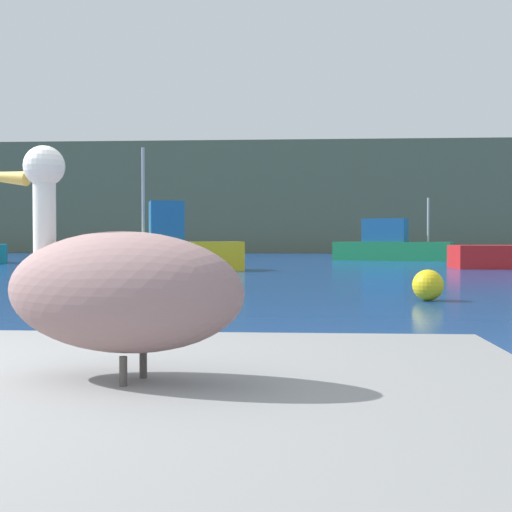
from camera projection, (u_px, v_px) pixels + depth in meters
name	position (u px, v px, depth m)	size (l,w,h in m)	color
hillside_backdrop	(279.00, 200.00, 65.93)	(140.00, 12.45, 9.90)	#5B664C
pier_dock	(123.00, 473.00, 2.67)	(3.41, 2.80, 0.72)	gray
pelican	(118.00, 288.00, 2.65)	(1.37, 0.69, 0.93)	gray
fishing_boat_yellow	(177.00, 248.00, 27.19)	(5.11, 2.81, 4.84)	yellow
fishing_boat_green	(391.00, 245.00, 39.92)	(6.99, 3.94, 3.60)	#1E8C4C
mooring_buoy	(428.00, 285.00, 14.04)	(0.64, 0.64, 0.64)	yellow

